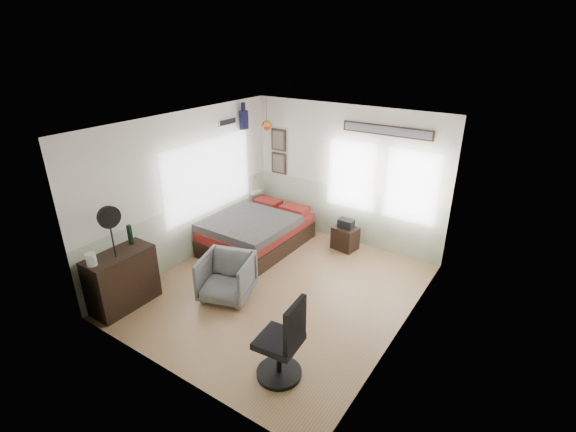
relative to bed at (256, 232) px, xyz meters
name	(u,v)px	position (x,y,z in m)	size (l,w,h in m)	color
ground_plane	(280,290)	(1.23, -0.99, -0.32)	(4.00, 4.50, 0.01)	#9A7550
room_shell	(282,193)	(1.15, -0.80, 1.29)	(4.02, 4.52, 2.71)	silver
wall_decor	(290,133)	(0.13, 0.97, 1.78)	(3.55, 1.32, 1.44)	#3C2316
bed	(256,232)	(0.00, 0.00, 0.00)	(1.50, 2.05, 0.65)	black
dresser	(122,280)	(-0.51, -2.65, 0.13)	(0.48, 1.00, 0.90)	black
armchair	(227,277)	(0.65, -1.61, 0.04)	(0.76, 0.79, 0.72)	slate
nightstand	(345,238)	(1.48, 0.90, -0.10)	(0.45, 0.36, 0.45)	black
task_chair	(283,347)	(2.36, -2.52, 0.14)	(0.56, 0.56, 1.12)	black
kettle	(91,259)	(-0.50, -3.06, 0.67)	(0.16, 0.14, 0.19)	silver
bottle	(130,235)	(-0.60, -2.33, 0.73)	(0.08, 0.08, 0.31)	black
stand_fan	(109,218)	(-0.43, -2.72, 1.20)	(0.13, 0.33, 0.80)	black
black_bag	(346,224)	(1.48, 0.90, 0.21)	(0.29, 0.19, 0.17)	black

